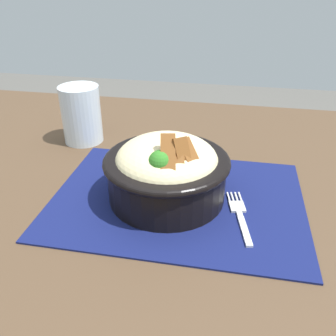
{
  "coord_description": "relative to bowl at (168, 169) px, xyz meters",
  "views": [
    {
      "loc": [
        0.09,
        -0.46,
        1.03
      ],
      "look_at": [
        0.0,
        0.0,
        0.76
      ],
      "focal_mm": 38.62,
      "sensor_mm": 36.0,
      "label": 1
    }
  ],
  "objects": [
    {
      "name": "drinking_glass",
      "position": [
        -0.21,
        0.17,
        -0.0
      ],
      "size": [
        0.08,
        0.08,
        0.11
      ],
      "color": "silver",
      "rests_on": "table"
    },
    {
      "name": "placemat",
      "position": [
        0.02,
        -0.0,
        -0.05
      ],
      "size": [
        0.38,
        0.28,
        0.0
      ],
      "primitive_type": "cube",
      "rotation": [
        0.0,
        0.0,
        0.0
      ],
      "color": "#11194C",
      "rests_on": "table"
    },
    {
      "name": "bowl",
      "position": [
        0.0,
        0.0,
        0.0
      ],
      "size": [
        0.21,
        0.21,
        0.12
      ],
      "color": "black",
      "rests_on": "placemat"
    },
    {
      "name": "fork",
      "position": [
        0.11,
        -0.03,
        -0.05
      ],
      "size": [
        0.04,
        0.12,
        0.0
      ],
      "color": "silver",
      "rests_on": "placemat"
    },
    {
      "name": "table",
      "position": [
        -0.0,
        -0.0,
        -0.12
      ],
      "size": [
        1.36,
        0.9,
        0.71
      ],
      "color": "#4C3826",
      "rests_on": "ground_plane"
    }
  ]
}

